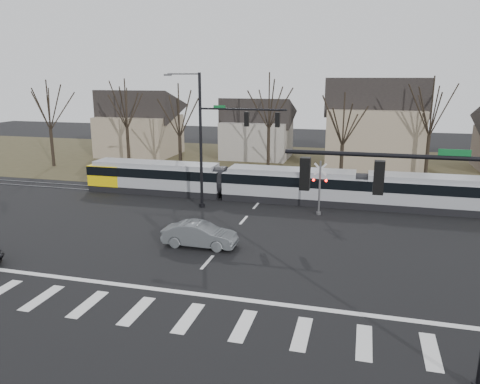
# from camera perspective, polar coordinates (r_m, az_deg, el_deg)

# --- Properties ---
(ground) EXTENTS (140.00, 140.00, 0.00)m
(ground) POSITION_cam_1_polar(r_m,az_deg,el_deg) (24.30, -5.55, -10.26)
(ground) COLOR black
(grass_verge) EXTENTS (140.00, 28.00, 0.01)m
(grass_verge) POSITION_cam_1_polar(r_m,az_deg,el_deg) (54.22, 6.27, 3.31)
(grass_verge) COLOR #38331E
(grass_verge) RESTS_ON ground
(crosswalk) EXTENTS (27.00, 2.60, 0.01)m
(crosswalk) POSITION_cam_1_polar(r_m,az_deg,el_deg) (20.99, -9.47, -14.50)
(crosswalk) COLOR silver
(crosswalk) RESTS_ON ground
(stop_line) EXTENTS (28.00, 0.35, 0.01)m
(stop_line) POSITION_cam_1_polar(r_m,az_deg,el_deg) (22.78, -7.16, -12.02)
(stop_line) COLOR silver
(stop_line) RESTS_ON ground
(lane_dashes) EXTENTS (0.18, 30.00, 0.01)m
(lane_dashes) POSITION_cam_1_polar(r_m,az_deg,el_deg) (38.85, 2.66, -0.88)
(lane_dashes) COLOR silver
(lane_dashes) RESTS_ON ground
(rail_pair) EXTENTS (90.00, 1.52, 0.06)m
(rail_pair) POSITION_cam_1_polar(r_m,az_deg,el_deg) (38.65, 2.59, -0.92)
(rail_pair) COLOR #59595E
(rail_pair) RESTS_ON ground
(tram) EXTENTS (35.30, 2.62, 2.68)m
(tram) POSITION_cam_1_polar(r_m,az_deg,el_deg) (38.10, 6.01, 1.01)
(tram) COLOR gray
(tram) RESTS_ON ground
(sedan) EXTENTS (1.64, 4.48, 1.47)m
(sedan) POSITION_cam_1_polar(r_m,az_deg,el_deg) (28.14, -4.92, -5.20)
(sedan) COLOR #565A5E
(sedan) RESTS_ON ground
(signal_pole_near_right) EXTENTS (6.72, 0.44, 8.00)m
(signal_pole_near_right) POSITION_cam_1_polar(r_m,az_deg,el_deg) (15.63, 22.34, -4.93)
(signal_pole_near_right) COLOR black
(signal_pole_near_right) RESTS_ON ground
(signal_pole_far) EXTENTS (9.28, 0.44, 10.20)m
(signal_pole_far) POSITION_cam_1_polar(r_m,az_deg,el_deg) (35.04, -2.35, 6.99)
(signal_pole_far) COLOR black
(signal_pole_far) RESTS_ON ground
(rail_crossing_signal) EXTENTS (1.08, 0.36, 4.00)m
(rail_crossing_signal) POSITION_cam_1_polar(r_m,az_deg,el_deg) (34.58, 9.67, 0.28)
(rail_crossing_signal) COLOR #59595B
(rail_crossing_signal) RESTS_ON ground
(tree_row) EXTENTS (59.20, 7.20, 10.00)m
(tree_row) POSITION_cam_1_polar(r_m,az_deg,el_deg) (47.34, 7.72, 7.84)
(tree_row) COLOR black
(tree_row) RESTS_ON ground
(house_a) EXTENTS (9.72, 8.64, 8.60)m
(house_a) POSITION_cam_1_polar(r_m,az_deg,el_deg) (61.66, -12.21, 8.55)
(house_a) COLOR gray
(house_a) RESTS_ON ground
(house_b) EXTENTS (8.64, 7.56, 7.65)m
(house_b) POSITION_cam_1_polar(r_m,az_deg,el_deg) (58.47, 2.09, 8.08)
(house_b) COLOR gray
(house_b) RESTS_ON ground
(house_c) EXTENTS (10.80, 8.64, 10.10)m
(house_c) POSITION_cam_1_polar(r_m,az_deg,el_deg) (53.93, 16.18, 8.40)
(house_c) COLOR gray
(house_c) RESTS_ON ground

